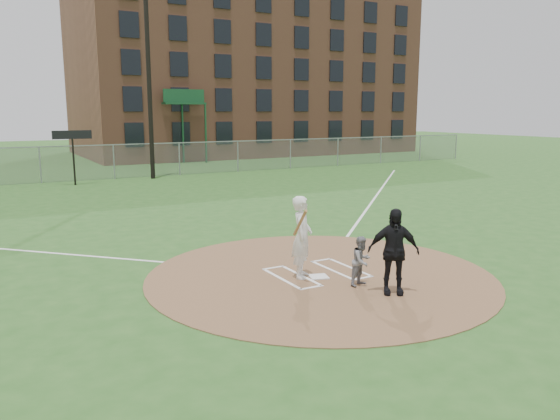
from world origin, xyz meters
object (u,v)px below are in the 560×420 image
catcher (362,261)px  umpire (393,251)px  home_plate (319,277)px  batter_at_plate (302,237)px

catcher → umpire: size_ratio=0.61×
home_plate → umpire: size_ratio=0.22×
umpire → catcher: bearing=138.9°
umpire → batter_at_plate: 2.26m
batter_at_plate → catcher: bearing=-54.2°
home_plate → umpire: bearing=-66.4°
home_plate → catcher: (0.52, -0.97, 0.56)m
home_plate → catcher: 1.23m
umpire → batter_at_plate: bearing=150.8°
catcher → umpire: 0.90m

